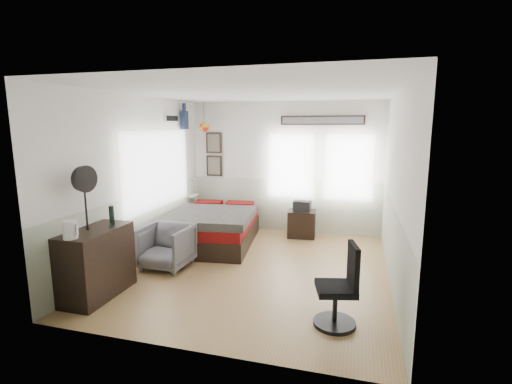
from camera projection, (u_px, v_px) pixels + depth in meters
ground_plane at (255, 269)px, 5.81m from camera, size 4.00×4.50×0.01m
room_shell at (254, 165)px, 5.73m from camera, size 4.02×4.52×2.71m
wall_decor at (229, 131)px, 7.59m from camera, size 3.55×1.32×1.44m
bed at (214, 227)px, 7.01m from camera, size 1.66×2.19×0.65m
dresser at (97, 263)px, 4.82m from camera, size 0.48×1.00×0.90m
armchair at (166, 247)px, 5.82m from camera, size 0.76×0.78×0.68m
nightstand at (302, 224)px, 7.45m from camera, size 0.57×0.47×0.54m
task_chair at (340, 293)px, 4.10m from camera, size 0.51×0.51×0.95m
kettle at (70, 230)px, 4.34m from camera, size 0.19×0.16×0.22m
bottle at (112, 216)px, 4.93m from camera, size 0.07×0.07×0.26m
stand_fan at (84, 180)px, 4.61m from camera, size 0.14×0.34×0.83m
black_bag at (302, 206)px, 7.39m from camera, size 0.35×0.24×0.20m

